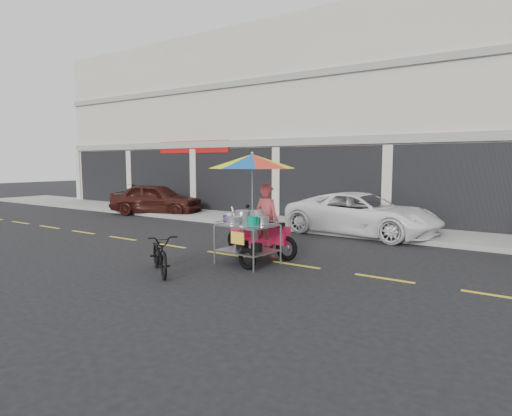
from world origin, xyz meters
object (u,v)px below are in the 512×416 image
Objects in this scene: white_pickup at (362,214)px; food_vendor_rig at (256,193)px; near_bicycle at (160,253)px; maroon_sedan at (156,199)px.

food_vendor_rig is (-0.74, -4.89, 0.93)m from white_pickup.
food_vendor_rig reaches higher than near_bicycle.
food_vendor_rig is (8.64, -4.89, 0.91)m from maroon_sedan.
white_pickup is at bearing 87.06° from food_vendor_rig.
white_pickup is 5.03m from food_vendor_rig.
maroon_sedan reaches higher than near_bicycle.
near_bicycle is (-1.76, -6.94, -0.25)m from white_pickup.
maroon_sedan is at bearing 156.20° from food_vendor_rig.
maroon_sedan is at bearing 82.47° from near_bicycle.
white_pickup is 1.90× the size of food_vendor_rig.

